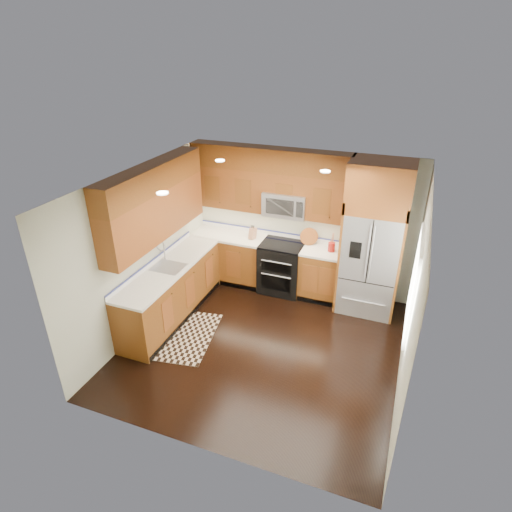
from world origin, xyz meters
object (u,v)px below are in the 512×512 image
at_px(rug, 188,336).
at_px(knife_block, 253,233).
at_px(utensil_crock, 332,245).
at_px(range, 282,267).
at_px(refrigerator, 373,240).

bearing_deg(rug, knife_block, 69.81).
height_order(knife_block, utensil_crock, utensil_crock).
height_order(rug, knife_block, knife_block).
xyz_separation_m(range, rug, (-0.95, -1.88, -0.46)).
height_order(refrigerator, utensil_crock, refrigerator).
bearing_deg(refrigerator, range, 178.60).
bearing_deg(refrigerator, knife_block, 177.90).
bearing_deg(rug, refrigerator, 26.96).
distance_m(refrigerator, rug, 3.37).
bearing_deg(utensil_crock, range, -177.35).
bearing_deg(utensil_crock, rug, -133.42).
relative_size(rug, knife_block, 5.06).
xyz_separation_m(range, utensil_crock, (0.87, 0.04, 0.59)).
distance_m(range, utensil_crock, 1.05).
bearing_deg(rug, range, 53.75).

